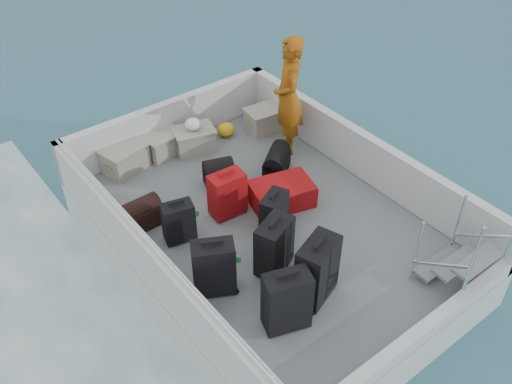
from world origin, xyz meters
TOP-DOWN VIEW (x-y plane):
  - ground at (0.00, 0.00)m, footprint 160.00×160.00m
  - ferry_hull at (0.00, 0.00)m, footprint 3.60×5.00m
  - deck at (0.00, 0.00)m, footprint 3.30×4.70m
  - deck_fittings at (0.35, -0.32)m, footprint 3.60×5.00m
  - suitcase_0 at (-0.87, -1.41)m, footprint 0.56×0.42m
  - suitcase_1 at (-1.20, -0.52)m, footprint 0.55×0.47m
  - suitcase_2 at (-1.07, 0.45)m, footprint 0.44×0.33m
  - suitcase_3 at (-0.34, -1.29)m, footprint 0.61×0.47m
  - suitcase_4 at (-0.45, -0.67)m, footprint 0.56×0.45m
  - suitcase_5 at (-0.29, 0.48)m, footprint 0.48×0.31m
  - suitcase_7 at (-0.03, -0.17)m, footprint 0.47×0.39m
  - suitcase_8 at (0.41, 0.20)m, footprint 0.94×0.74m
  - duffel_0 at (-1.36, 0.98)m, footprint 0.59×0.30m
  - duffel_1 at (-0.02, 1.08)m, footprint 0.48×0.42m
  - duffel_2 at (0.79, 0.77)m, footprint 0.61×0.56m
  - crate_0 at (-0.90, 2.20)m, footprint 0.68×0.54m
  - crate_1 at (-0.26, 2.20)m, footprint 0.60×0.46m
  - crate_2 at (0.17, 1.99)m, footprint 0.66×0.54m
  - crate_3 at (1.39, 1.79)m, footprint 0.61×0.46m
  - yellow_bag at (0.79, 2.03)m, footprint 0.28×0.26m
  - white_bag at (0.17, 1.99)m, footprint 0.24×0.24m
  - passenger at (1.30, 1.15)m, footprint 0.72×0.80m

SIDE VIEW (x-z plane):
  - ground at x=0.00m, z-range 0.00..0.00m
  - ferry_hull at x=0.00m, z-range 0.00..0.60m
  - deck at x=0.00m, z-range 0.60..0.62m
  - yellow_bag at x=0.79m, z-range 0.62..0.84m
  - duffel_0 at x=-1.36m, z-range 0.62..0.94m
  - duffel_1 at x=-0.02m, z-range 0.62..0.94m
  - duffel_2 at x=0.79m, z-range 0.62..0.94m
  - suitcase_8 at x=0.41m, z-range 0.62..0.95m
  - crate_1 at x=-0.26m, z-range 0.62..0.95m
  - crate_3 at x=1.39m, z-range 0.62..0.96m
  - crate_2 at x=0.17m, z-range 0.62..0.97m
  - crate_0 at x=-0.90m, z-range 0.62..0.98m
  - suitcase_2 at x=-1.07m, z-range 0.62..1.19m
  - suitcase_7 at x=-0.03m, z-range 0.62..1.20m
  - suitcase_5 at x=-0.29m, z-range 0.62..1.26m
  - suitcase_4 at x=-0.45m, z-range 0.62..1.34m
  - suitcase_1 at x=-1.20m, z-range 0.62..1.34m
  - deck_fittings at x=0.35m, z-range 0.54..1.44m
  - suitcase_0 at x=-0.87m, z-range 0.62..1.38m
  - suitcase_3 at x=-0.34m, z-range 0.62..1.43m
  - white_bag at x=0.17m, z-range 0.97..1.15m
  - passenger at x=1.30m, z-range 0.62..2.45m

